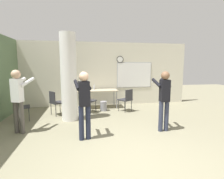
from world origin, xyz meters
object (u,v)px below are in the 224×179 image
object	(u,v)px
chair_table_right	(126,98)
person_playing_side	(164,96)
chair_table_left	(88,100)
chair_near_pillar	(56,101)
chair_by_left_wall	(20,105)
person_playing_front	(84,100)
person_watching_back	(18,96)
folding_table	(98,91)
bottle_on_table	(94,87)

from	to	relation	value
chair_table_right	person_playing_side	distance (m)	2.26
chair_table_right	chair_table_left	world-z (taller)	same
chair_near_pillar	chair_table_left	world-z (taller)	same
chair_by_left_wall	person_playing_front	size ratio (longest dim) A/B	0.53
chair_by_left_wall	chair_near_pillar	bearing A→B (deg)	26.38
chair_by_left_wall	person_playing_side	bearing A→B (deg)	-20.89
chair_near_pillar	chair_table_left	bearing A→B (deg)	4.95
chair_table_left	person_playing_side	world-z (taller)	person_playing_side
chair_table_right	chair_table_left	xyz separation A→B (m)	(-1.48, 0.04, 0.00)
person_watching_back	person_playing_side	bearing A→B (deg)	-7.62
person_playing_side	person_playing_front	world-z (taller)	person_playing_front
folding_table	chair_by_left_wall	world-z (taller)	chair_by_left_wall
folding_table	chair_near_pillar	size ratio (longest dim) A/B	1.90
chair_table_right	person_playing_front	distance (m)	2.91
chair_table_left	person_watching_back	bearing A→B (deg)	-137.68
chair_by_left_wall	chair_table_left	world-z (taller)	same
chair_near_pillar	person_playing_side	xyz separation A→B (m)	(3.10, -2.10, 0.45)
chair_near_pillar	person_watching_back	xyz separation A→B (m)	(-0.70, -1.59, 0.47)
person_watching_back	person_playing_front	size ratio (longest dim) A/B	1.02
person_watching_back	person_playing_front	bearing A→B (deg)	-22.76
bottle_on_table	person_playing_side	world-z (taller)	person_playing_side
bottle_on_table	folding_table	bearing A→B (deg)	-36.20
chair_by_left_wall	person_playing_front	bearing A→B (deg)	-41.36
chair_table_left	person_playing_front	xyz separation A→B (m)	(-0.17, -2.39, 0.45)
chair_table_left	person_watching_back	xyz separation A→B (m)	(-1.85, -1.69, 0.47)
chair_by_left_wall	chair_table_left	size ratio (longest dim) A/B	1.00
folding_table	person_playing_side	bearing A→B (deg)	-63.06
chair_by_left_wall	person_watching_back	distance (m)	1.22
chair_near_pillar	person_playing_front	bearing A→B (deg)	-66.95
chair_by_left_wall	person_watching_back	world-z (taller)	person_watching_back
person_playing_front	chair_table_left	bearing A→B (deg)	85.85
person_watching_back	chair_by_left_wall	bearing A→B (deg)	107.49
chair_near_pillar	bottle_on_table	bearing A→B (deg)	34.27
chair_near_pillar	chair_table_left	size ratio (longest dim) A/B	1.00
chair_by_left_wall	chair_table_left	distance (m)	2.28
chair_near_pillar	chair_table_right	bearing A→B (deg)	1.37
chair_by_left_wall	person_playing_side	world-z (taller)	person_playing_side
folding_table	person_watching_back	size ratio (longest dim) A/B	0.99
bottle_on_table	chair_table_right	bearing A→B (deg)	-38.13
bottle_on_table	chair_table_left	size ratio (longest dim) A/B	0.30
chair_table_left	person_watching_back	world-z (taller)	person_watching_back
bottle_on_table	person_playing_side	size ratio (longest dim) A/B	0.16
chair_table_left	person_playing_side	xyz separation A→B (m)	(1.95, -2.20, 0.45)
chair_near_pillar	chair_table_left	distance (m)	1.15
chair_by_left_wall	chair_table_left	bearing A→B (deg)	15.71
folding_table	chair_table_right	distance (m)	1.35
bottle_on_table	chair_near_pillar	distance (m)	1.79
person_watching_back	bottle_on_table	bearing A→B (deg)	50.11
bottle_on_table	person_playing_side	distance (m)	3.50
chair_near_pillar	chair_by_left_wall	bearing A→B (deg)	-153.62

